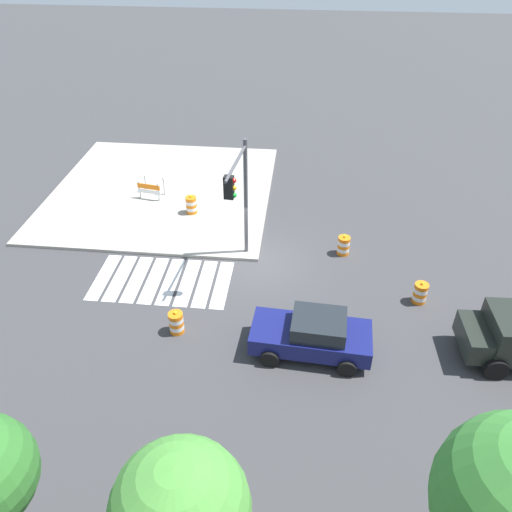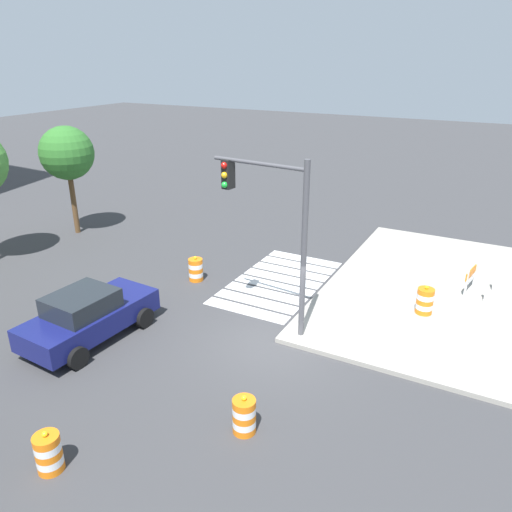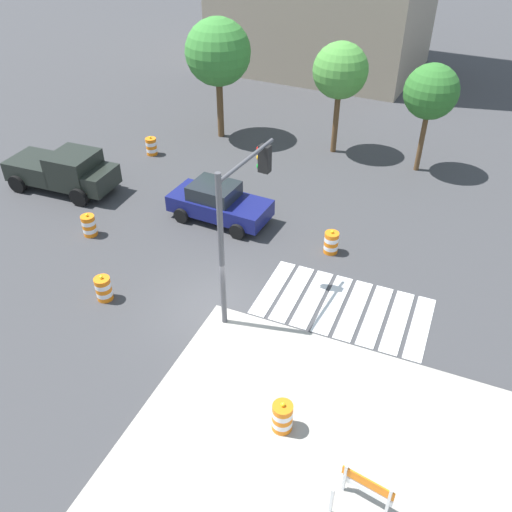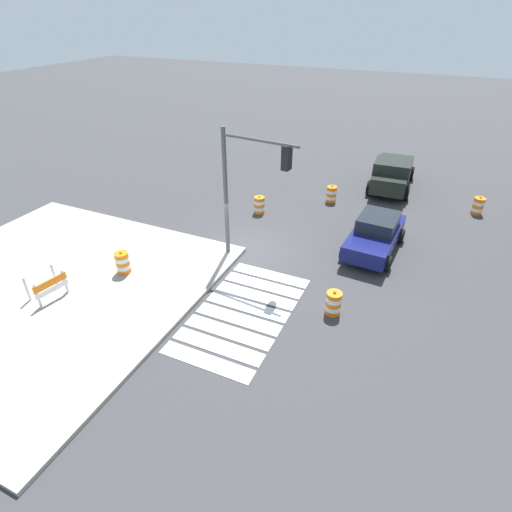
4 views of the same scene
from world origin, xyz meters
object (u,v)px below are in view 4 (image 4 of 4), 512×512
object	(u,v)px
construction_barricade	(49,285)
traffic_light_pole	(249,176)
traffic_barrel_median_near	(259,205)
traffic_barrel_median_far	(331,194)
sports_car	(375,234)
pickup_truck	(392,174)
traffic_barrel_on_sidewalk	(123,262)
traffic_barrel_near_corner	(333,303)
traffic_barrel_crosswalk_end	(478,206)

from	to	relation	value
construction_barricade	traffic_light_pole	world-z (taller)	traffic_light_pole
traffic_barrel_median_near	traffic_barrel_median_far	size ratio (longest dim) A/B	1.00
sports_car	traffic_light_pole	size ratio (longest dim) A/B	0.80
sports_car	pickup_truck	distance (m)	7.64
traffic_barrel_on_sidewalk	traffic_light_pole	world-z (taller)	traffic_light_pole
pickup_truck	traffic_barrel_near_corner	bearing A→B (deg)	-0.04
traffic_barrel_near_corner	construction_barricade	bearing A→B (deg)	-69.33
traffic_barrel_median_near	pickup_truck	bearing A→B (deg)	136.99
traffic_barrel_on_sidewalk	construction_barricade	distance (m)	2.84
traffic_barrel_median_near	traffic_barrel_on_sidewalk	bearing A→B (deg)	-19.15
traffic_barrel_near_corner	traffic_barrel_median_near	size ratio (longest dim) A/B	1.00
traffic_barrel_median_near	traffic_light_pole	size ratio (longest dim) A/B	0.19
traffic_barrel_median_near	traffic_barrel_median_far	xyz separation A→B (m)	(-2.97, 3.11, 0.00)
traffic_barrel_near_corner	traffic_barrel_on_sidewalk	distance (m)	8.58
pickup_truck	traffic_light_pole	distance (m)	11.98
traffic_barrel_median_near	traffic_barrel_crosswalk_end	bearing A→B (deg)	113.86
sports_car	traffic_barrel_crosswalk_end	distance (m)	7.44
traffic_barrel_near_corner	traffic_barrel_median_far	size ratio (longest dim) A/B	1.00
sports_car	traffic_barrel_median_near	world-z (taller)	sports_car
traffic_barrel_on_sidewalk	construction_barricade	bearing A→B (deg)	-27.56
pickup_truck	traffic_barrel_median_far	size ratio (longest dim) A/B	5.11
sports_car	traffic_barrel_near_corner	world-z (taller)	sports_car
traffic_barrel_median_near	construction_barricade	world-z (taller)	construction_barricade
sports_car	traffic_barrel_near_corner	size ratio (longest dim) A/B	4.32
sports_car	pickup_truck	xyz separation A→B (m)	(-7.63, -0.46, 0.16)
pickup_truck	traffic_barrel_near_corner	xyz separation A→B (m)	(12.76, -0.01, -0.52)
traffic_barrel_crosswalk_end	traffic_barrel_median_near	bearing A→B (deg)	-66.14
traffic_barrel_crosswalk_end	traffic_barrel_median_near	world-z (taller)	same
traffic_barrel_median_far	construction_barricade	bearing A→B (deg)	-28.28
traffic_barrel_crosswalk_end	traffic_barrel_median_near	distance (m)	11.59
traffic_barrel_on_sidewalk	construction_barricade	xyz separation A→B (m)	(2.51, -1.31, 0.12)
traffic_barrel_near_corner	traffic_barrel_median_near	world-z (taller)	same
traffic_barrel_near_corner	traffic_barrel_median_far	xyz separation A→B (m)	(-9.48, -2.72, 0.00)
traffic_barrel_on_sidewalk	construction_barricade	world-z (taller)	traffic_barrel_on_sidewalk
traffic_barrel_median_far	sports_car	bearing A→B (deg)	36.31
pickup_truck	traffic_barrel_median_near	distance (m)	8.57
construction_barricade	traffic_light_pole	size ratio (longest dim) A/B	0.25
traffic_barrel_crosswalk_end	traffic_barrel_median_far	bearing A→B (deg)	-77.11
traffic_barrel_median_near	sports_car	bearing A→B (deg)	77.72
traffic_barrel_near_corner	traffic_barrel_median_far	world-z (taller)	same
traffic_barrel_median_far	traffic_barrel_median_near	bearing A→B (deg)	-46.25
pickup_truck	traffic_barrel_median_near	size ratio (longest dim) A/B	5.11
traffic_barrel_near_corner	traffic_barrel_crosswalk_end	size ratio (longest dim) A/B	1.00
pickup_truck	traffic_barrel_median_far	world-z (taller)	pickup_truck
sports_car	pickup_truck	size ratio (longest dim) A/B	0.85
traffic_barrel_near_corner	traffic_barrel_crosswalk_end	world-z (taller)	same
traffic_light_pole	traffic_barrel_median_far	bearing A→B (deg)	168.69
traffic_barrel_median_near	traffic_barrel_median_far	bearing A→B (deg)	133.75
traffic_barrel_near_corner	construction_barricade	distance (m)	10.49
traffic_barrel_median_near	construction_barricade	size ratio (longest dim) A/B	0.75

